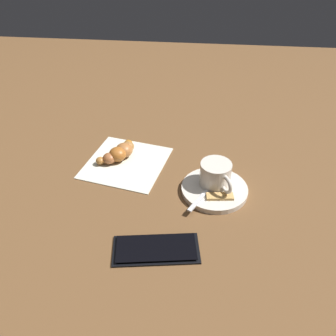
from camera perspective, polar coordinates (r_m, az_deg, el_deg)
ground_plane at (r=0.83m, az=0.70°, el=-0.68°), size 1.80×1.80×0.00m
saucer at (r=0.78m, az=7.34°, el=-3.39°), size 0.14×0.14×0.01m
espresso_cup at (r=0.77m, az=7.58°, el=-1.02°), size 0.07×0.09×0.05m
teaspoon at (r=0.77m, az=6.45°, el=-3.21°), size 0.07×0.11×0.01m
sugar_packet at (r=0.75m, az=8.18°, el=-4.46°), size 0.06×0.03×0.01m
napkin at (r=0.87m, az=-6.63°, el=0.88°), size 0.21×0.21×0.00m
croissant at (r=0.87m, az=-7.63°, el=2.50°), size 0.09×0.11×0.03m
cell_phone at (r=0.67m, az=-1.89°, el=-12.64°), size 0.16×0.09×0.01m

